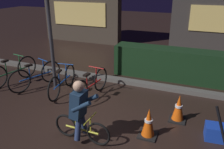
% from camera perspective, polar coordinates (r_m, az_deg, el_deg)
% --- Properties ---
extents(ground_plane, '(40.00, 40.00, 0.00)m').
position_cam_1_polar(ground_plane, '(5.29, -4.53, -11.05)').
color(ground_plane, black).
extents(sidewalk_curb, '(12.00, 0.24, 0.12)m').
position_cam_1_polar(sidewalk_curb, '(7.07, 3.37, -1.65)').
color(sidewalk_curb, '#56544F').
rests_on(sidewalk_curb, ground).
extents(hedge_row, '(4.80, 0.70, 0.96)m').
position_cam_1_polar(hedge_row, '(7.45, 18.97, 1.89)').
color(hedge_row, black).
rests_on(hedge_row, ground).
extents(storefront_left, '(4.00, 0.54, 4.02)m').
position_cam_1_polar(storefront_left, '(12.01, -7.52, 17.46)').
color(storefront_left, '#42382D').
rests_on(storefront_left, ground).
extents(street_post, '(0.10, 0.10, 2.74)m').
position_cam_1_polar(street_post, '(6.62, -14.65, 8.01)').
color(street_post, '#2D2D33').
rests_on(street_post, ground).
extents(parked_bike_leftmost, '(0.46, 1.74, 0.81)m').
position_cam_1_polar(parked_bike_leftmost, '(7.57, -23.16, 0.67)').
color(parked_bike_leftmost, black).
rests_on(parked_bike_leftmost, ground).
extents(parked_bike_left_mid, '(0.62, 1.60, 0.78)m').
position_cam_1_polar(parked_bike_left_mid, '(7.03, -18.12, -0.31)').
color(parked_bike_left_mid, black).
rests_on(parked_bike_left_mid, ground).
extents(parked_bike_center_left, '(0.46, 1.63, 0.75)m').
position_cam_1_polar(parked_bike_center_left, '(6.49, -12.02, -1.59)').
color(parked_bike_center_left, black).
rests_on(parked_bike_center_left, ground).
extents(parked_bike_center_right, '(0.46, 1.65, 0.76)m').
position_cam_1_polar(parked_bike_center_right, '(6.12, -5.17, -2.63)').
color(parked_bike_center_right, black).
rests_on(parked_bike_center_right, ground).
extents(traffic_cone_near, '(0.36, 0.36, 0.62)m').
position_cam_1_polar(traffic_cone_near, '(4.70, 8.91, -11.61)').
color(traffic_cone_near, black).
rests_on(traffic_cone_near, ground).
extents(traffic_cone_far, '(0.36, 0.36, 0.61)m').
position_cam_1_polar(traffic_cone_far, '(5.33, 15.96, -7.93)').
color(traffic_cone_far, black).
rests_on(traffic_cone_far, ground).
extents(blue_crate, '(0.47, 0.36, 0.30)m').
position_cam_1_polar(blue_crate, '(5.07, 24.26, -12.77)').
color(blue_crate, '#193DB7').
rests_on(blue_crate, ground).
extents(cyclist, '(1.19, 0.52, 1.25)m').
position_cam_1_polar(cyclist, '(4.42, -7.75, -8.84)').
color(cyclist, black).
rests_on(cyclist, ground).
extents(closed_umbrella, '(0.35, 0.18, 0.81)m').
position_cam_1_polar(closed_umbrella, '(4.73, 25.24, -11.91)').
color(closed_umbrella, black).
rests_on(closed_umbrella, ground).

